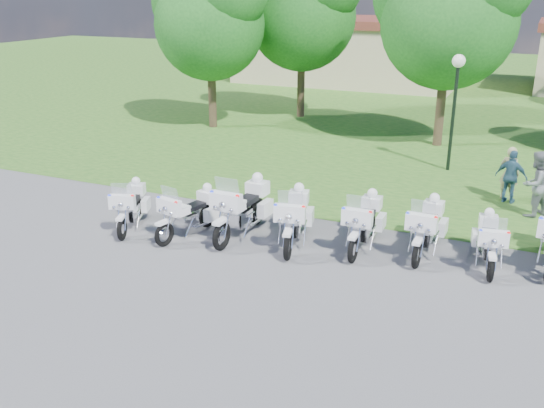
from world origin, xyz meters
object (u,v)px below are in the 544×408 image
at_px(motorcycle_6, 489,241).
at_px(motorcycle_4, 364,222).
at_px(motorcycle_2, 243,207).
at_px(bystander_b, 535,184).
at_px(motorcycle_1, 190,212).
at_px(motorcycle_3, 294,217).
at_px(bystander_a, 509,174).
at_px(motorcycle_5, 427,227).
at_px(lamp_post, 456,83).
at_px(bystander_c, 511,177).
at_px(motorcycle_0, 131,205).

bearing_deg(motorcycle_6, motorcycle_4, -5.82).
height_order(motorcycle_2, bystander_b, bystander_b).
height_order(motorcycle_1, motorcycle_3, motorcycle_3).
relative_size(bystander_a, bystander_b, 0.88).
distance_m(motorcycle_3, motorcycle_4, 1.72).
bearing_deg(motorcycle_5, motorcycle_1, 14.47).
distance_m(motorcycle_2, motorcycle_6, 6.02).
bearing_deg(motorcycle_3, lamp_post, -120.89).
bearing_deg(bystander_c, motorcycle_3, 63.13).
xyz_separation_m(motorcycle_5, bystander_a, (1.52, 4.87, 0.16)).
bearing_deg(bystander_b, motorcycle_0, -25.66).
distance_m(motorcycle_4, bystander_c, 5.77).
xyz_separation_m(motorcycle_3, motorcycle_4, (1.65, 0.48, -0.03)).
bearing_deg(motorcycle_2, bystander_b, -144.49).
bearing_deg(lamp_post, motorcycle_1, -120.87).
relative_size(lamp_post, bystander_a, 2.43).
bearing_deg(motorcycle_2, motorcycle_5, -168.01).
height_order(motorcycle_4, motorcycle_5, motorcycle_4).
relative_size(motorcycle_1, motorcycle_3, 0.91).
height_order(motorcycle_4, bystander_a, bystander_a).
relative_size(bystander_a, bystander_c, 1.03).
distance_m(motorcycle_2, bystander_b, 8.14).
bearing_deg(motorcycle_6, bystander_c, -101.14).
bearing_deg(bystander_b, motorcycle_6, 24.10).
height_order(motorcycle_3, bystander_c, motorcycle_3).
distance_m(motorcycle_3, motorcycle_6, 4.61).
bearing_deg(motorcycle_2, bystander_c, -136.66).
xyz_separation_m(bystander_b, bystander_c, (-0.66, 0.90, -0.14)).
relative_size(motorcycle_1, bystander_b, 1.18).
bearing_deg(motorcycle_1, motorcycle_6, -157.97).
height_order(motorcycle_1, motorcycle_6, motorcycle_1).
relative_size(motorcycle_2, bystander_c, 1.66).
height_order(motorcycle_1, motorcycle_2, motorcycle_2).
relative_size(motorcycle_1, motorcycle_6, 1.05).
bearing_deg(motorcycle_3, bystander_a, -142.94).
bearing_deg(motorcycle_3, motorcycle_0, -3.45).
distance_m(motorcycle_2, lamp_post, 9.32).
bearing_deg(lamp_post, motorcycle_0, -127.92).
bearing_deg(motorcycle_4, bystander_a, -121.77).
distance_m(motorcycle_6, bystander_a, 5.00).
distance_m(motorcycle_6, bystander_b, 3.91).
relative_size(motorcycle_3, motorcycle_5, 1.03).
xyz_separation_m(motorcycle_2, motorcycle_4, (3.07, 0.50, -0.08)).
bearing_deg(motorcycle_0, motorcycle_6, 168.03).
bearing_deg(motorcycle_1, bystander_a, -127.27).
xyz_separation_m(motorcycle_2, motorcycle_3, (1.42, 0.02, -0.06)).
bearing_deg(motorcycle_6, lamp_post, -84.11).
relative_size(motorcycle_3, bystander_c, 1.51).
height_order(motorcycle_0, motorcycle_3, motorcycle_3).
height_order(motorcycle_1, motorcycle_4, motorcycle_4).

